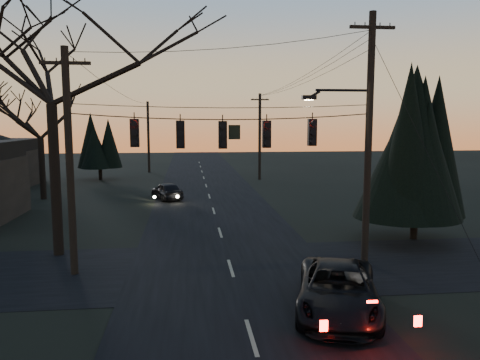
{
  "coord_description": "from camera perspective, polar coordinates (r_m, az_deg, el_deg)",
  "views": [
    {
      "loc": [
        -1.65,
        -7.88,
        5.81
      ],
      "look_at": [
        0.38,
        10.07,
        3.53
      ],
      "focal_mm": 35.0,
      "sensor_mm": 36.0,
      "label": 1
    }
  ],
  "objects": [
    {
      "name": "bare_tree_dist",
      "position": [
        37.62,
        -23.27,
        7.4
      ],
      "size": [
        6.12,
        6.12,
        9.06
      ],
      "color": "black",
      "rests_on": "ground"
    },
    {
      "name": "evergreen_dist",
      "position": [
        48.21,
        -16.77,
        4.15
      ],
      "size": [
        3.76,
        3.76,
        5.83
      ],
      "color": "black",
      "rests_on": "ground"
    },
    {
      "name": "evergreen_right",
      "position": [
        24.31,
        20.82,
        3.29
      ],
      "size": [
        4.68,
        4.68,
        7.52
      ],
      "color": "black",
      "rests_on": "ground"
    },
    {
      "name": "utility_pole_far_r",
      "position": [
        46.8,
        2.39,
        0.06
      ],
      "size": [
        1.8,
        0.3,
        8.5
      ],
      "primitive_type": null,
      "color": "black",
      "rests_on": "ground"
    },
    {
      "name": "utility_pole_left",
      "position": [
        19.3,
        -19.5,
        -10.76
      ],
      "size": [
        1.8,
        0.3,
        8.5
      ],
      "primitive_type": null,
      "color": "black",
      "rests_on": "ground"
    },
    {
      "name": "bare_tree_left",
      "position": [
        21.68,
        -22.33,
        15.45
      ],
      "size": [
        9.02,
        9.02,
        13.05
      ],
      "color": "black",
      "rests_on": "ground"
    },
    {
      "name": "suv_near",
      "position": [
        14.89,
        11.84,
        -12.98
      ],
      "size": [
        3.73,
        5.6,
        1.43
      ],
      "primitive_type": "imported",
      "rotation": [
        0.0,
        0.0,
        -0.29
      ],
      "color": "black",
      "rests_on": "ground"
    },
    {
      "name": "sedan_oncoming_a",
      "position": [
        35.25,
        -8.9,
        -1.32
      ],
      "size": [
        2.77,
        4.09,
        1.29
      ],
      "primitive_type": "imported",
      "rotation": [
        0.0,
        0.0,
        3.5
      ],
      "color": "black",
      "rests_on": "ground"
    },
    {
      "name": "cross_road",
      "position": [
        18.87,
        -1.13,
        -10.72
      ],
      "size": [
        60.0,
        7.0,
        0.02
      ],
      "primitive_type": "cube",
      "color": "black",
      "rests_on": "ground"
    },
    {
      "name": "main_road",
      "position": [
        28.52,
        -3.0,
        -4.55
      ],
      "size": [
        8.0,
        120.0,
        0.02
      ],
      "primitive_type": "cube",
      "color": "black",
      "rests_on": "ground"
    },
    {
      "name": "utility_pole_far_l",
      "position": [
        54.37,
        -11.0,
        0.93
      ],
      "size": [
        0.3,
        0.3,
        8.0
      ],
      "primitive_type": null,
      "color": "black",
      "rests_on": "ground"
    },
    {
      "name": "utility_pole_right",
      "position": [
        20.12,
        14.91,
        -9.85
      ],
      "size": [
        5.0,
        0.3,
        10.0
      ],
      "primitive_type": null,
      "color": "black",
      "rests_on": "ground"
    },
    {
      "name": "span_signal_assembly",
      "position": [
        17.94,
        -1.94,
        5.68
      ],
      "size": [
        11.5,
        0.44,
        1.47
      ],
      "color": "black",
      "rests_on": "ground"
    }
  ]
}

